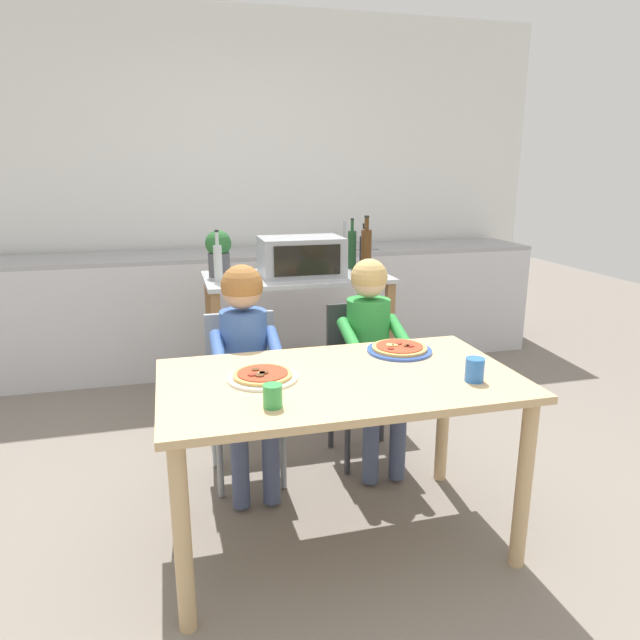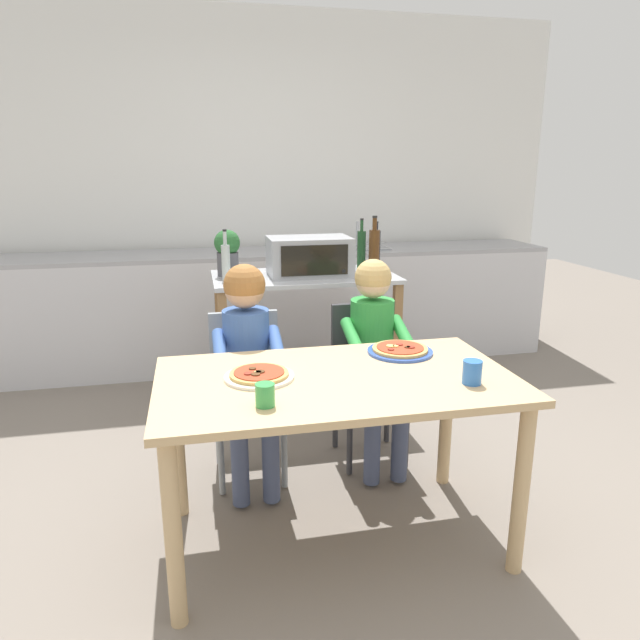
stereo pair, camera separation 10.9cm
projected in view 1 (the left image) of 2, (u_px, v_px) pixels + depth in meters
name	position (u px, v px, depth m)	size (l,w,h in m)	color
ground_plane	(286.00, 428.00, 3.44)	(10.90, 10.90, 0.00)	slate
back_wall_tiled	(241.00, 188.00, 4.68)	(5.03, 0.12, 2.70)	white
kitchen_counter	(252.00, 307.00, 4.53)	(4.53, 0.60, 1.08)	silver
kitchen_island_cart	(297.00, 320.00, 3.60)	(1.12, 0.60, 0.87)	#B7BABF
toaster_oven	(301.00, 256.00, 3.49)	(0.50, 0.33, 0.23)	#999BA0
bottle_squat_spirits	(352.00, 249.00, 3.73)	(0.06, 0.06, 0.32)	#1E4723
bottle_dark_olive_oil	(365.00, 250.00, 3.78)	(0.07, 0.07, 0.29)	black
bottle_slim_sauce	(367.00, 250.00, 3.64)	(0.06, 0.06, 0.31)	black
bottle_brown_beer	(366.00, 252.00, 3.41)	(0.06, 0.06, 0.37)	#4C2D14
bottle_tall_green_wine	(218.00, 262.00, 3.31)	(0.05, 0.05, 0.30)	#ADB7B2
potted_herb_plant	(219.00, 252.00, 3.45)	(0.16, 0.16, 0.28)	#4C4C51
dining_table	(340.00, 400.00, 2.26)	(1.39, 0.79, 0.73)	tan
dining_chair_left	(244.00, 384.00, 2.84)	(0.36, 0.36, 0.81)	gray
dining_chair_right	(363.00, 369.00, 3.04)	(0.36, 0.36, 0.81)	#333338
child_in_blue_striped_shirt	(246.00, 350.00, 2.67)	(0.32, 0.42, 1.07)	#424C6B
child_in_green_shirt	(372.00, 340.00, 2.88)	(0.32, 0.42, 1.06)	#424C6B
pizza_plate_white	(263.00, 376.00, 2.20)	(0.27, 0.27, 0.03)	white
pizza_plate_blue_rimmed	(399.00, 349.00, 2.53)	(0.29, 0.29, 0.03)	#3356B7
drinking_cup_green	(273.00, 396.00, 1.94)	(0.07, 0.07, 0.08)	green
drinking_cup_blue	(475.00, 370.00, 2.18)	(0.07, 0.07, 0.09)	blue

